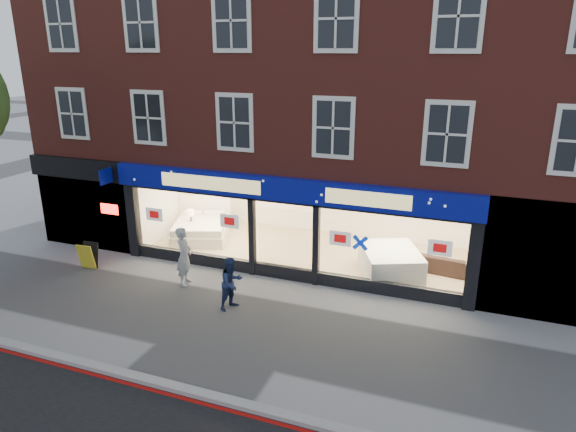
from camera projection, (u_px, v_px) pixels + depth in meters
The scene contains 12 objects.
ground at pixel (241, 325), 13.38m from camera, with size 120.00×120.00×0.00m, color gray.
kerb_line at pixel (176, 397), 10.63m from camera, with size 60.00×0.10×0.01m, color #8C0A07.
kerb_stone at pixel (181, 389), 10.79m from camera, with size 60.00×0.25×0.12m, color gray.
showroom_floor at pixel (306, 252), 18.03m from camera, with size 11.00×4.50×0.10m, color tan.
building at pixel (324, 54), 17.47m from camera, with size 19.00×8.26×10.30m.
display_bed at pixel (201, 228), 19.20m from camera, with size 2.64×2.88×1.34m.
bedside_table at pixel (192, 231), 19.12m from camera, with size 0.45×0.45×0.55m, color brown.
mattress_stack at pixel (390, 262), 16.00m from camera, with size 2.37×2.59×0.83m.
sofa at pixel (442, 263), 16.27m from camera, with size 1.95×0.76×0.57m, color black.
a_board at pixel (88, 256), 16.71m from camera, with size 0.57×0.36×0.87m, color gold.
pedestrian_grey at pixel (184, 256), 15.44m from camera, with size 0.67×0.44×1.83m, color #9FA3A7.
pedestrian_blue at pixel (232, 283), 14.06m from camera, with size 0.73×0.57×1.50m, color #1A2749.
Camera 1 is at (5.33, -10.63, 6.89)m, focal length 32.00 mm.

